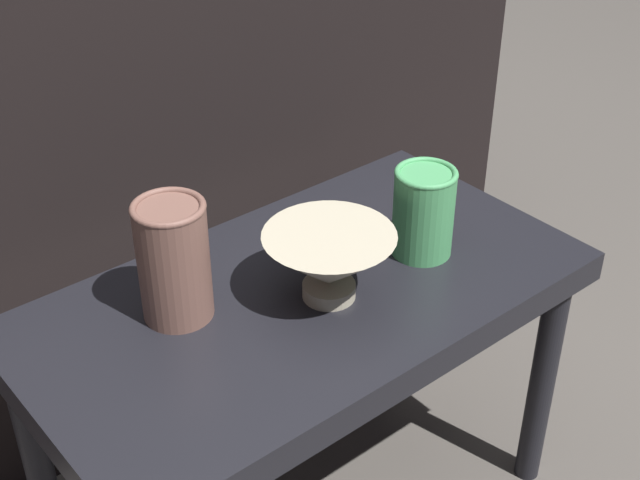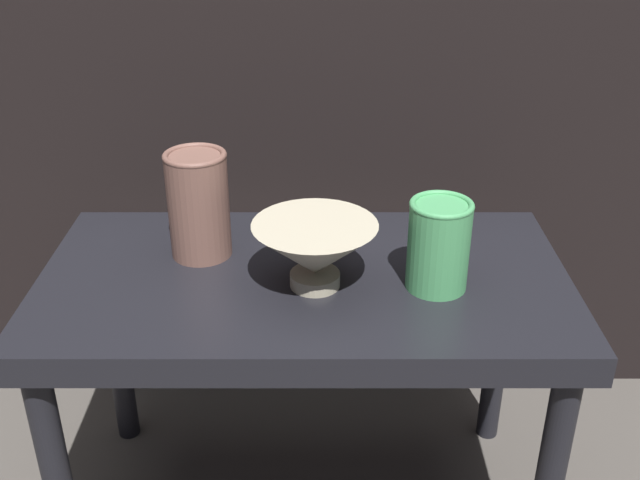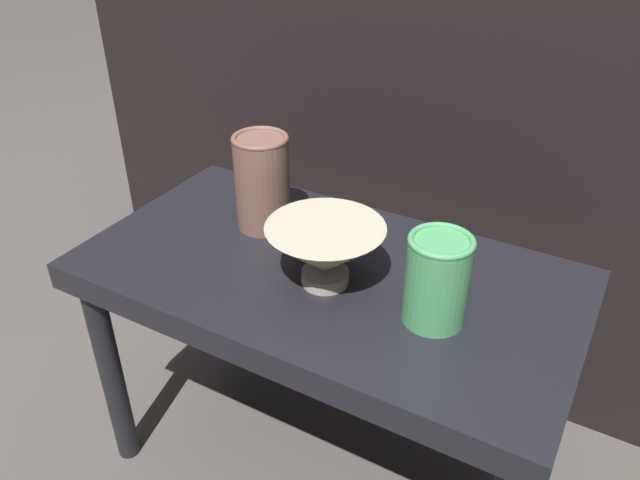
{
  "view_description": "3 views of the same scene",
  "coord_description": "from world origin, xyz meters",
  "views": [
    {
      "loc": [
        -0.54,
        -0.68,
        1.04
      ],
      "look_at": [
        0.02,
        -0.0,
        0.47
      ],
      "focal_mm": 50.0,
      "sensor_mm": 36.0,
      "label": 1
    },
    {
      "loc": [
        0.02,
        -0.85,
        0.9
      ],
      "look_at": [
        0.02,
        -0.01,
        0.46
      ],
      "focal_mm": 42.0,
      "sensor_mm": 36.0,
      "label": 2
    },
    {
      "loc": [
        0.34,
        -0.63,
        0.9
      ],
      "look_at": [
        0.01,
        -0.04,
        0.48
      ],
      "focal_mm": 35.0,
      "sensor_mm": 36.0,
      "label": 3
    }
  ],
  "objects": [
    {
      "name": "ground_plane",
      "position": [
        0.0,
        0.0,
        0.0
      ],
      "size": [
        8.0,
        8.0,
        0.0
      ],
      "primitive_type": "plane",
      "color": "#4C4742"
    },
    {
      "name": "couch_backdrop",
      "position": [
        0.0,
        0.55,
        0.39
      ],
      "size": [
        1.41,
        0.5,
        0.78
      ],
      "color": "black",
      "rests_on": "ground_plane"
    },
    {
      "name": "table",
      "position": [
        0.0,
        0.0,
        0.36
      ],
      "size": [
        0.69,
        0.37,
        0.41
      ],
      "color": "black",
      "rests_on": "ground_plane"
    },
    {
      "name": "bowl",
      "position": [
        0.01,
        -0.03,
        0.46
      ],
      "size": [
        0.16,
        0.16,
        0.09
      ],
      "color": "#B2A88E",
      "rests_on": "table"
    },
    {
      "name": "vase_textured_left",
      "position": [
        -0.14,
        0.06,
        0.48
      ],
      "size": [
        0.08,
        0.08,
        0.15
      ],
      "color": "brown",
      "rests_on": "table"
    },
    {
      "name": "vase_colorful_right",
      "position": [
        0.17,
        -0.03,
        0.47
      ],
      "size": [
        0.08,
        0.08,
        0.12
      ],
      "color": "#47995B",
      "rests_on": "table"
    }
  ]
}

